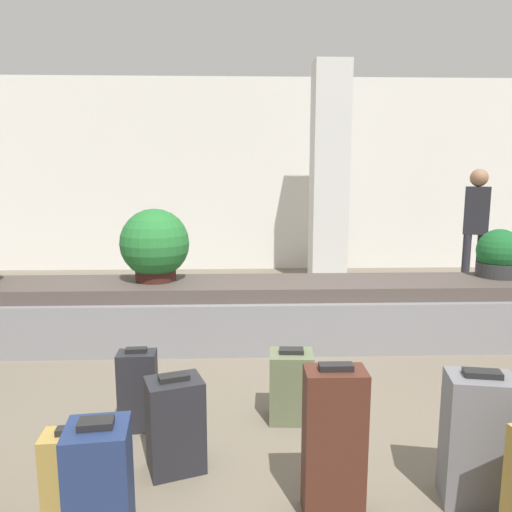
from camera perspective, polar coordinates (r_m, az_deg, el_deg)
ground_plane at (r=3.51m, az=1.03°, el=-18.83°), size 18.00×18.00×0.00m
back_wall at (r=8.53m, az=-0.91°, el=9.18°), size 18.00×0.06×3.20m
carousel at (r=4.96m, az=0.00°, el=-6.49°), size 8.74×0.89×0.61m
pillar at (r=7.42m, az=8.35°, el=9.00°), size 0.51×0.51×3.20m
suitcase_1 at (r=2.90m, az=23.95°, el=-18.61°), size 0.36×0.29×0.71m
suitcase_2 at (r=2.73m, az=-19.63°, el=-22.78°), size 0.33×0.19×0.49m
suitcase_3 at (r=3.45m, az=-13.35°, el=-14.71°), size 0.25×0.17×0.56m
suitcase_4 at (r=2.99m, az=-9.21°, el=-18.46°), size 0.36×0.32×0.57m
suitcase_5 at (r=2.61m, az=8.88°, el=-20.29°), size 0.29×0.19×0.78m
suitcase_7 at (r=3.50m, az=4.02°, el=-14.58°), size 0.31×0.27×0.50m
suitcase_8 at (r=2.35m, az=-17.34°, el=-25.40°), size 0.27×0.27×0.71m
potted_plant_0 at (r=4.95m, az=-11.49°, el=1.17°), size 0.67×0.67×0.71m
potted_plant_2 at (r=5.63m, az=26.02°, el=0.09°), size 0.44×0.44×0.49m
traveler_0 at (r=7.49m, az=23.85°, el=3.86°), size 0.37×0.30×1.71m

